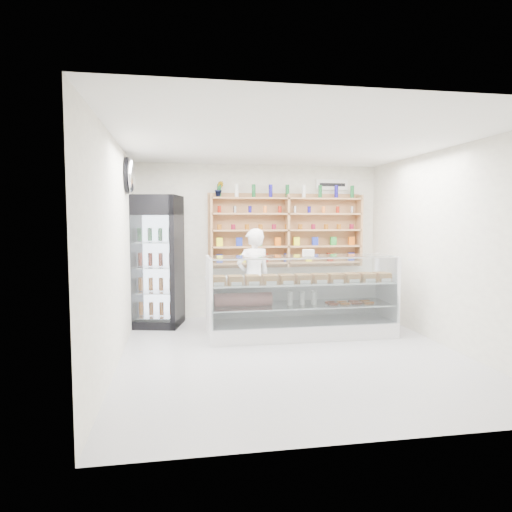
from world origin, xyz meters
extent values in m
plane|color=#A1A0A5|center=(0.00, 0.00, 0.00)|extent=(5.00, 5.00, 0.00)
plane|color=white|center=(0.00, 0.00, 2.80)|extent=(5.00, 5.00, 0.00)
plane|color=beige|center=(0.00, 2.50, 1.40)|extent=(4.50, 0.00, 4.50)
plane|color=beige|center=(0.00, -2.50, 1.40)|extent=(4.50, 0.00, 4.50)
plane|color=beige|center=(-2.25, 0.00, 1.40)|extent=(0.00, 5.00, 5.00)
plane|color=beige|center=(2.25, 0.00, 1.40)|extent=(0.00, 5.00, 5.00)
cube|color=white|center=(0.37, 0.87, 0.12)|extent=(2.87, 0.81, 0.24)
cube|color=white|center=(0.37, 1.24, 0.54)|extent=(2.87, 0.05, 0.60)
cube|color=silver|center=(0.37, 0.87, 0.49)|extent=(2.75, 0.72, 0.02)
cube|color=silver|center=(0.37, 0.87, 0.84)|extent=(2.81, 0.75, 0.02)
cube|color=silver|center=(0.37, 0.48, 0.74)|extent=(2.81, 0.12, 1.00)
cube|color=silver|center=(0.37, 0.82, 1.24)|extent=(2.81, 0.57, 0.01)
imported|color=silver|center=(-0.26, 1.57, 0.83)|extent=(0.69, 0.56, 1.65)
cube|color=black|center=(-1.85, 1.98, 1.10)|extent=(0.95, 0.93, 2.20)
cube|color=#330436|center=(-1.77, 1.62, 2.03)|extent=(0.76, 0.21, 0.31)
cube|color=silver|center=(-1.76, 1.61, 1.00)|extent=(0.65, 0.16, 1.74)
cube|color=#A97E4F|center=(-0.90, 2.34, 1.59)|extent=(0.04, 0.28, 1.33)
cube|color=#A97E4F|center=(0.50, 2.34, 1.59)|extent=(0.04, 0.28, 1.33)
cube|color=#A97E4F|center=(1.90, 2.34, 1.59)|extent=(0.04, 0.28, 1.33)
cube|color=#A97E4F|center=(0.50, 2.34, 1.00)|extent=(2.80, 0.28, 0.03)
cube|color=#A97E4F|center=(0.50, 2.34, 1.30)|extent=(2.80, 0.28, 0.03)
cube|color=#A97E4F|center=(0.50, 2.34, 1.60)|extent=(2.80, 0.28, 0.03)
cube|color=#A97E4F|center=(0.50, 2.34, 1.90)|extent=(2.80, 0.28, 0.03)
cube|color=#A97E4F|center=(0.50, 2.34, 2.18)|extent=(2.80, 0.28, 0.03)
imported|color=#1E6626|center=(-0.75, 2.34, 2.34)|extent=(0.16, 0.13, 0.28)
ellipsoid|color=silver|center=(-2.17, 1.20, 2.45)|extent=(0.15, 0.50, 0.50)
cube|color=white|center=(1.40, 2.47, 2.45)|extent=(0.62, 0.03, 0.20)
camera|label=1|loc=(-1.50, -5.85, 1.80)|focal=32.00mm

